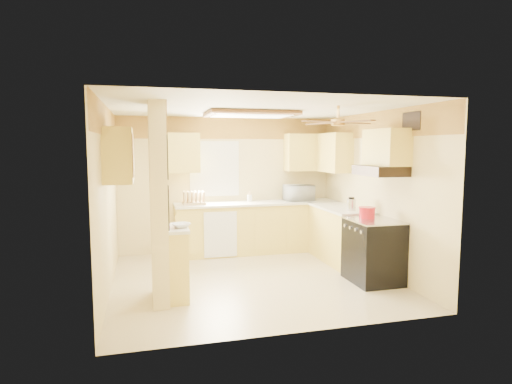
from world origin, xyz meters
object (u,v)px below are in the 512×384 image
object	(u,v)px
stove	(373,251)
microwave	(299,193)
bowl	(181,225)
kettle	(351,204)
dutch_oven	(367,212)

from	to	relation	value
stove	microwave	size ratio (longest dim) A/B	1.70
bowl	kettle	distance (m)	2.87
microwave	kettle	world-z (taller)	microwave
microwave	kettle	distance (m)	1.46
stove	dutch_oven	world-z (taller)	dutch_oven
microwave	kettle	xyz separation A→B (m)	(0.37, -1.41, -0.05)
microwave	dutch_oven	xyz separation A→B (m)	(0.33, -1.98, -0.09)
microwave	bowl	size ratio (longest dim) A/B	2.32
kettle	bowl	bearing A→B (deg)	-164.40
bowl	dutch_oven	size ratio (longest dim) A/B	0.94
stove	dutch_oven	xyz separation A→B (m)	(-0.03, 0.16, 0.54)
stove	kettle	xyz separation A→B (m)	(0.01, 0.74, 0.58)
dutch_oven	microwave	bearing A→B (deg)	99.48
stove	bowl	xyz separation A→B (m)	(-2.75, -0.04, 0.51)
stove	dutch_oven	distance (m)	0.56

